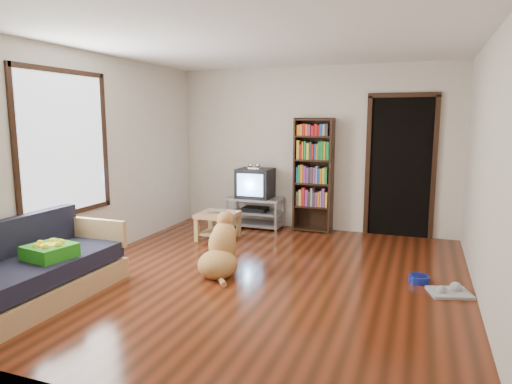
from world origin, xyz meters
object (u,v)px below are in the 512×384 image
(grey_rag, at_px, (449,293))
(dog, at_px, (221,251))
(crt_tv, at_px, (256,183))
(bookshelf, at_px, (314,169))
(coffee_table, at_px, (218,221))
(sofa, at_px, (37,274))
(laptop, at_px, (217,212))
(tv_stand, at_px, (255,211))
(green_cushion, at_px, (50,251))
(dog_bowl, at_px, (419,279))

(grey_rag, distance_m, dog, 2.50)
(grey_rag, height_order, dog, dog)
(crt_tv, distance_m, bookshelf, 0.99)
(crt_tv, height_order, coffee_table, crt_tv)
(crt_tv, relative_size, sofa, 0.32)
(laptop, bearing_deg, tv_stand, 46.54)
(crt_tv, bearing_deg, bookshelf, 4.32)
(coffee_table, bearing_deg, green_cushion, -102.41)
(laptop, bearing_deg, crt_tv, 46.89)
(grey_rag, xyz_separation_m, crt_tv, (-2.90, 2.10, 0.73))
(crt_tv, bearing_deg, tv_stand, -90.00)
(sofa, bearing_deg, laptop, 75.26)
(sofa, relative_size, coffee_table, 3.27)
(tv_stand, height_order, bookshelf, bookshelf)
(tv_stand, bearing_deg, dog_bowl, -35.10)
(sofa, bearing_deg, crt_tv, 75.07)
(laptop, relative_size, coffee_table, 0.53)
(dog, bearing_deg, laptop, 116.74)
(green_cushion, relative_size, crt_tv, 0.70)
(tv_stand, xyz_separation_m, bookshelf, (0.95, 0.09, 0.73))
(green_cushion, xyz_separation_m, tv_stand, (0.85, 3.57, -0.22))
(tv_stand, bearing_deg, laptop, -105.80)
(laptop, xyz_separation_m, bookshelf, (1.21, 1.03, 0.59))
(dog_bowl, distance_m, crt_tv, 3.26)
(dog_bowl, bearing_deg, coffee_table, 162.10)
(crt_tv, bearing_deg, dog_bowl, -35.42)
(bookshelf, bearing_deg, sofa, -117.32)
(bookshelf, relative_size, sofa, 1.00)
(tv_stand, distance_m, sofa, 3.76)
(crt_tv, height_order, dog, crt_tv)
(dog_bowl, xyz_separation_m, crt_tv, (-2.60, 1.85, 0.70))
(sofa, height_order, dog, sofa)
(laptop, bearing_deg, dog_bowl, -45.01)
(dog, bearing_deg, grey_rag, 4.64)
(crt_tv, xyz_separation_m, bookshelf, (0.95, 0.07, 0.26))
(coffee_table, xyz_separation_m, dog, (0.68, -1.38, -0.02))
(green_cushion, xyz_separation_m, crt_tv, (0.85, 3.59, 0.26))
(tv_stand, xyz_separation_m, sofa, (-0.97, -3.63, -0.01))
(green_cushion, height_order, crt_tv, crt_tv)
(sofa, distance_m, dog, 1.94)
(dog_bowl, distance_m, bookshelf, 2.71)
(grey_rag, bearing_deg, coffee_table, 159.63)
(dog_bowl, distance_m, tv_stand, 3.18)
(tv_stand, bearing_deg, green_cushion, -103.40)
(laptop, relative_size, dog, 0.34)
(laptop, height_order, crt_tv, crt_tv)
(laptop, distance_m, dog, 1.51)
(tv_stand, bearing_deg, sofa, -105.02)
(sofa, bearing_deg, dog_bowl, 26.82)
(tv_stand, bearing_deg, dog, -79.68)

